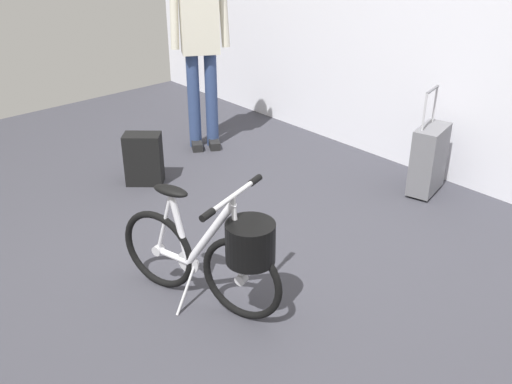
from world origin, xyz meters
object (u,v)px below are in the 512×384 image
(folding_bike_foreground, at_px, (217,252))
(rolling_suitcase, at_px, (429,159))
(visitor_near_wall, at_px, (200,33))
(backpack_on_floor, at_px, (144,159))

(folding_bike_foreground, distance_m, rolling_suitcase, 2.11)
(folding_bike_foreground, bearing_deg, visitor_near_wall, 144.30)
(visitor_near_wall, xyz_separation_m, rolling_suitcase, (1.93, 0.69, -0.75))
(rolling_suitcase, bearing_deg, folding_bike_foreground, -88.80)
(folding_bike_foreground, relative_size, backpack_on_floor, 2.45)
(visitor_near_wall, distance_m, backpack_on_floor, 1.23)
(rolling_suitcase, bearing_deg, visitor_near_wall, -160.42)
(folding_bike_foreground, bearing_deg, backpack_on_floor, 160.88)
(folding_bike_foreground, xyz_separation_m, visitor_near_wall, (-1.97, 1.42, 0.67))
(visitor_near_wall, bearing_deg, backpack_on_floor, -69.36)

